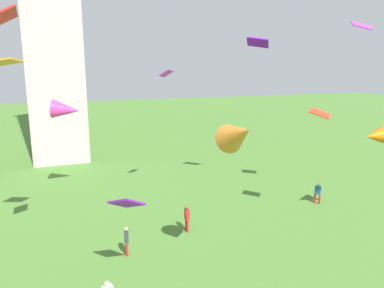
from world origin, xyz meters
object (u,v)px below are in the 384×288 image
(person_4, at_px, (126,239))
(kite_flying_7, at_px, (375,136))
(kite_flying_5, at_px, (3,62))
(person_3, at_px, (187,217))
(kite_flying_2, at_px, (126,203))
(kite_flying_3, at_px, (238,135))
(person_2, at_px, (318,192))
(kite_flying_0, at_px, (4,16))
(kite_flying_6, at_px, (362,26))
(kite_flying_8, at_px, (320,113))
(kite_flying_4, at_px, (166,73))
(kite_flying_1, at_px, (258,43))
(kite_flying_9, at_px, (66,110))

(person_4, height_order, kite_flying_7, kite_flying_7)
(kite_flying_5, bearing_deg, person_3, 24.95)
(person_4, relative_size, kite_flying_2, 1.03)
(kite_flying_2, bearing_deg, kite_flying_3, 40.67)
(person_2, height_order, kite_flying_0, kite_flying_0)
(kite_flying_6, bearing_deg, kite_flying_7, 111.54)
(kite_flying_7, relative_size, kite_flying_8, 1.05)
(person_4, xyz_separation_m, kite_flying_4, (5.06, 7.70, 9.09))
(person_3, xyz_separation_m, kite_flying_6, (12.06, -1.39, 12.20))
(person_3, height_order, kite_flying_6, kite_flying_6)
(kite_flying_1, bearing_deg, person_2, -7.22)
(person_2, xyz_separation_m, kite_flying_5, (-21.06, 0.34, 9.78))
(kite_flying_2, bearing_deg, person_3, 108.54)
(kite_flying_0, height_order, kite_flying_6, kite_flying_6)
(kite_flying_0, distance_m, kite_flying_4, 13.72)
(kite_flying_6, distance_m, kite_flying_7, 7.42)
(kite_flying_3, xyz_separation_m, kite_flying_4, (1.06, 13.04, 2.47))
(kite_flying_0, distance_m, kite_flying_1, 18.55)
(person_2, bearing_deg, kite_flying_8, -74.92)
(kite_flying_3, bearing_deg, kite_flying_9, 110.97)
(kite_flying_5, distance_m, kite_flying_6, 22.12)
(kite_flying_1, distance_m, kite_flying_5, 17.99)
(kite_flying_4, relative_size, kite_flying_6, 0.93)
(person_2, xyz_separation_m, kite_flying_3, (-11.56, -7.52, 6.64))
(kite_flying_1, relative_size, kite_flying_8, 1.24)
(person_2, bearing_deg, kite_flying_6, -8.04)
(kite_flying_1, xyz_separation_m, kite_flying_3, (-8.06, -11.41, -4.80))
(kite_flying_1, height_order, kite_flying_8, kite_flying_1)
(kite_flying_6, bearing_deg, person_3, 23.89)
(kite_flying_3, bearing_deg, kite_flying_6, 24.52)
(kite_flying_2, height_order, kite_flying_5, kite_flying_5)
(kite_flying_0, bearing_deg, person_4, -75.59)
(person_4, height_order, kite_flying_6, kite_flying_6)
(person_4, bearing_deg, kite_flying_4, -21.86)
(kite_flying_1, xyz_separation_m, kite_flying_8, (0.54, -6.75, -4.78))
(person_2, relative_size, kite_flying_0, 1.00)
(kite_flying_5, height_order, kite_flying_9, kite_flying_5)
(kite_flying_2, xyz_separation_m, kite_flying_9, (-1.52, 14.66, 2.79))
(kite_flying_0, relative_size, kite_flying_3, 0.72)
(kite_flying_6, bearing_deg, kite_flying_4, -3.48)
(kite_flying_7, bearing_deg, kite_flying_1, -156.30)
(kite_flying_4, xyz_separation_m, kite_flying_6, (11.28, -7.59, 3.15))
(kite_flying_3, bearing_deg, kite_flying_1, 55.46)
(kite_flying_0, relative_size, kite_flying_7, 1.01)
(kite_flying_6, bearing_deg, kite_flying_5, 24.17)
(person_4, bearing_deg, kite_flying_2, -178.71)
(person_3, relative_size, kite_flying_0, 1.06)
(kite_flying_4, bearing_deg, kite_flying_9, 100.69)
(kite_flying_7, xyz_separation_m, kite_flying_8, (-3.39, 1.43, 1.48))
(person_2, relative_size, kite_flying_2, 1.01)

